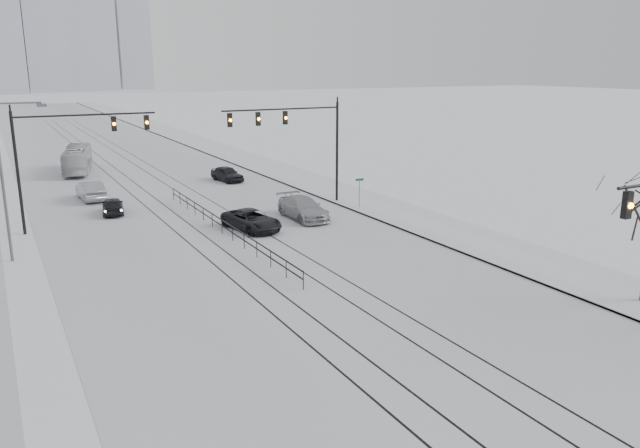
# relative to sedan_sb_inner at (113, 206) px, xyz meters

# --- Properties ---
(road) EXTENTS (22.00, 260.00, 0.02)m
(road) POSITION_rel_sedan_sb_inner_xyz_m (5.30, 20.83, -0.62)
(road) COLOR silver
(road) RESTS_ON ground
(sidewalk_east) EXTENTS (5.00, 260.00, 0.16)m
(sidewalk_east) POSITION_rel_sedan_sb_inner_xyz_m (18.80, 20.83, -0.55)
(sidewalk_east) COLOR silver
(sidewalk_east) RESTS_ON ground
(curb) EXTENTS (0.10, 260.00, 0.12)m
(curb) POSITION_rel_sedan_sb_inner_xyz_m (16.35, 20.83, -0.57)
(curb) COLOR gray
(curb) RESTS_ON ground
(tram_rails) EXTENTS (5.30, 180.00, 0.01)m
(tram_rails) POSITION_rel_sedan_sb_inner_xyz_m (5.30, 0.83, -0.61)
(tram_rails) COLOR black
(tram_rails) RESTS_ON ground
(skyline) EXTENTS (96.00, 48.00, 72.00)m
(skyline) POSITION_rel_sedan_sb_inner_xyz_m (10.33, 234.45, 30.01)
(skyline) COLOR #ABAFBB
(skyline) RESTS_ON ground
(traffic_mast_ne) EXTENTS (9.60, 0.37, 8.00)m
(traffic_mast_ne) POSITION_rel_sedan_sb_inner_xyz_m (13.46, -4.18, 5.13)
(traffic_mast_ne) COLOR black
(traffic_mast_ne) RESTS_ON ground
(traffic_mast_nw) EXTENTS (9.10, 0.37, 8.00)m
(traffic_mast_nw) POSITION_rel_sedan_sb_inner_xyz_m (-3.22, -3.18, 4.94)
(traffic_mast_nw) COLOR black
(traffic_mast_nw) RESTS_ON ground
(street_light_west) EXTENTS (2.73, 0.25, 9.00)m
(street_light_west) POSITION_rel_sedan_sb_inner_xyz_m (-6.90, -9.17, 4.58)
(street_light_west) COLOR #595B60
(street_light_west) RESTS_ON ground
(median_fence) EXTENTS (0.06, 24.00, 1.00)m
(median_fence) POSITION_rel_sedan_sb_inner_xyz_m (5.30, -9.17, -0.11)
(median_fence) COLOR black
(median_fence) RESTS_ON ground
(street_sign) EXTENTS (0.70, 0.06, 2.40)m
(street_sign) POSITION_rel_sedan_sb_inner_xyz_m (17.10, -7.17, 0.97)
(street_sign) COLOR #595B60
(street_sign) RESTS_ON ground
(sedan_sb_inner) EXTENTS (2.05, 3.90, 1.26)m
(sedan_sb_inner) POSITION_rel_sedan_sb_inner_xyz_m (0.00, 0.00, 0.00)
(sedan_sb_inner) COLOR black
(sedan_sb_inner) RESTS_ON ground
(sedan_sb_outer) EXTENTS (1.90, 4.76, 1.54)m
(sedan_sb_outer) POSITION_rel_sedan_sb_inner_xyz_m (-0.68, 6.00, 0.14)
(sedan_sb_outer) COLOR #93959A
(sedan_sb_outer) RESTS_ON ground
(sedan_nb_front) EXTENTS (3.21, 5.25, 1.36)m
(sedan_nb_front) POSITION_rel_sedan_sb_inner_xyz_m (7.39, -9.18, 0.05)
(sedan_nb_front) COLOR black
(sedan_nb_front) RESTS_ON ground
(sedan_nb_right) EXTENTS (2.20, 5.40, 1.57)m
(sedan_nb_right) POSITION_rel_sedan_sb_inner_xyz_m (11.86, -7.99, 0.15)
(sedan_nb_right) COLOR #A2A5A9
(sedan_nb_right) RESTS_ON ground
(sedan_nb_far) EXTENTS (2.36, 4.41, 1.42)m
(sedan_nb_far) POSITION_rel_sedan_sb_inner_xyz_m (12.13, 8.81, 0.08)
(sedan_nb_far) COLOR black
(sedan_nb_far) RESTS_ON ground
(box_truck) EXTENTS (4.15, 9.86, 2.68)m
(box_truck) POSITION_rel_sedan_sb_inner_xyz_m (0.25, 20.82, 0.71)
(box_truck) COLOR #B6B9BA
(box_truck) RESTS_ON ground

